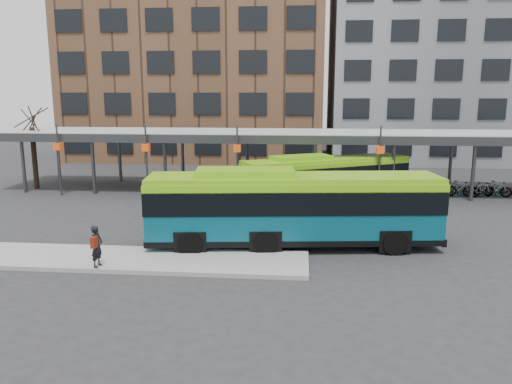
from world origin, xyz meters
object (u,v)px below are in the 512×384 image
object	(u,v)px
tree	(34,155)
pedestrian	(97,246)
bus_front	(292,207)
bus_rear	(326,177)

from	to	relation	value
tree	pedestrian	world-z (taller)	tree
bus_front	bus_rear	world-z (taller)	bus_front
bus_front	pedestrian	xyz separation A→B (m)	(-7.39, -3.89, -0.83)
bus_front	bus_rear	bearing A→B (deg)	72.08
tree	bus_rear	world-z (taller)	tree
bus_rear	bus_front	bearing A→B (deg)	-129.63
tree	pedestrian	bearing A→B (deg)	-54.96
bus_rear	pedestrian	bearing A→B (deg)	-152.89
tree	bus_rear	size ratio (longest dim) A/B	0.52
tree	pedestrian	size ratio (longest dim) A/B	3.43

